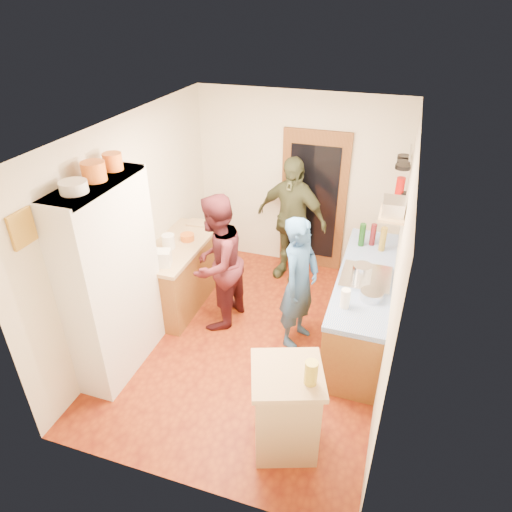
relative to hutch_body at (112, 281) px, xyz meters
The scene contains 44 objects.
floor 1.89m from the hutch_body, 31.61° to the left, with size 3.00×4.00×0.02m, color #8D3410.
ceiling 2.15m from the hutch_body, 31.61° to the left, with size 3.00×4.00×0.02m, color silver.
wall_back 3.10m from the hutch_body, 65.17° to the left, with size 3.00×0.02×2.60m, color beige.
wall_front 1.79m from the hutch_body, 42.95° to the right, with size 3.00×0.02×2.60m, color beige.
wall_left 0.85m from the hutch_body, 104.71° to the left, with size 0.02×4.00×2.60m, color beige.
wall_right 2.93m from the hutch_body, 15.89° to the left, with size 0.02×4.00×2.60m, color beige.
door_frame 3.17m from the hutch_body, 60.77° to the left, with size 0.95×0.06×2.10m, color brown.
door_glass 3.14m from the hutch_body, 60.46° to the left, with size 0.70×0.02×1.70m, color black.
hutch_body is the anchor object (origin of this frame).
hutch_top_shelf 1.08m from the hutch_body, ahead, with size 0.40×1.14×0.04m, color silver.
plate_stack 1.18m from the hutch_body, 90.00° to the right, with size 0.24×0.24×0.10m, color white.
orange_pot_a 1.19m from the hutch_body, 90.00° to the left, with size 0.22×0.22×0.18m, color orange.
orange_pot_b 1.23m from the hutch_body, 90.00° to the left, with size 0.19×0.19×0.17m, color orange.
left_counter_base 1.42m from the hutch_body, 85.43° to the left, with size 0.60×1.40×0.85m, color brown.
left_counter_top 1.27m from the hutch_body, 85.43° to the left, with size 0.64×1.44×0.05m, color tan.
toaster 0.75m from the hutch_body, 78.37° to the left, with size 0.25×0.17×0.19m, color white.
kettle 1.14m from the hutch_body, 87.47° to the left, with size 0.16×0.16×0.18m, color white.
orange_bowl 1.42m from the hutch_body, 82.66° to the left, with size 0.18×0.18×0.08m, color orange.
chopping_board 1.89m from the hutch_body, 86.34° to the left, with size 0.30×0.22×0.03m, color tan.
right_counter_base 2.90m from the hutch_body, 27.47° to the left, with size 0.60×2.20×0.84m, color brown.
right_counter_top 2.83m from the hutch_body, 27.47° to the left, with size 0.62×2.22×0.06m, color blue.
hob 2.77m from the hutch_body, 25.44° to the left, with size 0.55×0.58×0.04m, color silver.
pot_on_hob 2.72m from the hutch_body, 25.55° to the left, with size 0.22×0.22×0.14m, color silver.
bottle_a 3.06m from the hutch_body, 39.78° to the left, with size 0.08×0.08×0.30m, color #143F14.
bottle_b 3.20m from the hutch_body, 39.13° to the left, with size 0.07×0.07×0.29m, color #591419.
bottle_c 3.23m from the hutch_body, 36.19° to the left, with size 0.08×0.08×0.32m, color olive.
paper_towel 2.42m from the hutch_body, 13.90° to the left, with size 0.10×0.10×0.21m, color white.
mixing_bowl 2.73m from the hutch_body, 17.43° to the left, with size 0.25×0.25×0.09m, color silver.
island_base 2.20m from the hutch_body, 14.08° to the right, with size 0.55×0.55×0.86m, color tan.
island_top 2.11m from the hutch_body, 14.08° to the right, with size 0.62×0.62×0.05m, color tan.
cutting_board 2.04m from the hutch_body, 13.68° to the right, with size 0.35×0.28×0.02m, color white.
oil_jar 2.31m from the hutch_body, 14.10° to the right, with size 0.11×0.11×0.22m, color #AD9E2D.
pan_rail 3.73m from the hutch_body, 40.11° to the left, with size 0.02×0.02×0.65m, color silver.
pan_hang_a 3.55m from the hutch_body, 38.53° to the left, with size 0.18×0.18×0.05m, color black.
pan_hang_b 3.67m from the hutch_body, 41.04° to the left, with size 0.16×0.16×0.05m, color black.
pan_hang_c 3.80m from the hutch_body, 43.36° to the left, with size 0.17×0.17×0.05m, color black.
wall_shelf 3.01m from the hutch_body, 25.09° to the left, with size 0.26×0.42×0.03m, color tan.
radio 3.03m from the hutch_body, 25.09° to the left, with size 0.22×0.30×0.15m, color silver.
ext_bracket 3.75m from the hutch_body, 42.07° to the left, with size 0.06×0.10×0.04m, color black.
fire_extinguisher 3.71m from the hutch_body, 42.69° to the left, with size 0.11×0.11×0.32m, color red.
picture_frame 1.22m from the hutch_body, 103.50° to the right, with size 0.03×0.25×0.30m, color gold.
person_hob 2.06m from the hutch_body, 27.87° to the left, with size 0.60×0.39×1.64m, color #2C548C.
person_left 1.33m from the hutch_body, 53.35° to the left, with size 0.85×0.66×1.75m, color #45171E.
person_back 2.72m from the hutch_body, 60.57° to the left, with size 1.08×0.45×1.84m, color #3C4128.
Camera 1 is at (1.37, -4.10, 3.74)m, focal length 32.00 mm.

